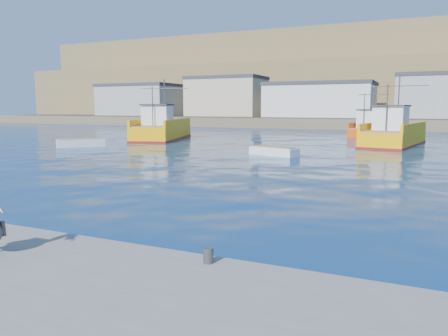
% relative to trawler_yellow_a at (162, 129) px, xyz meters
% --- Properties ---
extents(ground, '(260.00, 260.00, 0.00)m').
position_rel_trawler_yellow_a_xyz_m(ground, '(19.07, -29.69, -1.06)').
color(ground, navy).
rests_on(ground, ground).
extents(dock_bollards, '(36.20, 0.20, 0.30)m').
position_rel_trawler_yellow_a_xyz_m(dock_bollards, '(19.67, -33.09, -0.41)').
color(dock_bollards, '#4C4C4C').
rests_on(dock_bollards, dock).
extents(far_shore, '(200.00, 81.00, 24.00)m').
position_rel_trawler_yellow_a_xyz_m(far_shore, '(19.08, 79.52, 7.92)').
color(far_shore, brown).
rests_on(far_shore, ground).
extents(trawler_yellow_a, '(7.02, 12.21, 6.55)m').
position_rel_trawler_yellow_a_xyz_m(trawler_yellow_a, '(0.00, 0.00, 0.00)').
color(trawler_yellow_a, '#FFAC02').
rests_on(trawler_yellow_a, ground).
extents(trawler_yellow_b, '(5.37, 11.10, 6.43)m').
position_rel_trawler_yellow_a_xyz_m(trawler_yellow_b, '(23.36, 1.79, -0.05)').
color(trawler_yellow_b, '#FFAC02').
rests_on(trawler_yellow_b, ground).
extents(boat_orange, '(4.33, 7.58, 5.93)m').
position_rel_trawler_yellow_a_xyz_m(boat_orange, '(20.00, 13.70, -0.08)').
color(boat_orange, '#D64A08').
rests_on(boat_orange, ground).
extents(skiff_left, '(3.72, 3.91, 0.87)m').
position_rel_trawler_yellow_a_xyz_m(skiff_left, '(-1.49, -10.74, -0.78)').
color(skiff_left, silver).
rests_on(skiff_left, ground).
extents(skiff_mid, '(3.81, 2.30, 0.78)m').
position_rel_trawler_yellow_a_xyz_m(skiff_mid, '(16.06, -10.38, -0.81)').
color(skiff_mid, silver).
rests_on(skiff_mid, ground).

